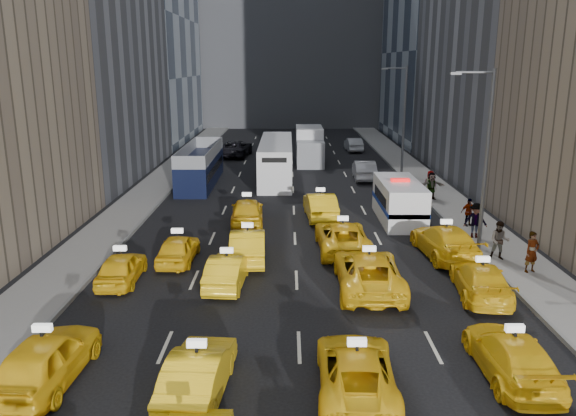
# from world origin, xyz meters

# --- Properties ---
(ground) EXTENTS (160.00, 160.00, 0.00)m
(ground) POSITION_xyz_m (0.00, 0.00, 0.00)
(ground) COLOR black
(ground) RESTS_ON ground
(sidewalk_west) EXTENTS (3.00, 90.00, 0.15)m
(sidewalk_west) POSITION_xyz_m (-10.50, 25.00, 0.07)
(sidewalk_west) COLOR gray
(sidewalk_west) RESTS_ON ground
(sidewalk_east) EXTENTS (3.00, 90.00, 0.15)m
(sidewalk_east) POSITION_xyz_m (10.50, 25.00, 0.07)
(sidewalk_east) COLOR gray
(sidewalk_east) RESTS_ON ground
(curb_west) EXTENTS (0.15, 90.00, 0.18)m
(curb_west) POSITION_xyz_m (-9.05, 25.00, 0.09)
(curb_west) COLOR slate
(curb_west) RESTS_ON ground
(curb_east) EXTENTS (0.15, 90.00, 0.18)m
(curb_east) POSITION_xyz_m (9.05, 25.00, 0.09)
(curb_east) COLOR slate
(curb_east) RESTS_ON ground
(streetlight_near) EXTENTS (2.15, 0.22, 9.00)m
(streetlight_near) POSITION_xyz_m (9.18, 12.00, 4.92)
(streetlight_near) COLOR #595B60
(streetlight_near) RESTS_ON ground
(streetlight_far) EXTENTS (2.15, 0.22, 9.00)m
(streetlight_far) POSITION_xyz_m (9.18, 32.00, 4.92)
(streetlight_far) COLOR #595B60
(streetlight_far) RESTS_ON ground
(taxi_4) EXTENTS (2.15, 4.74, 1.58)m
(taxi_4) POSITION_xyz_m (-7.50, -0.19, 0.79)
(taxi_4) COLOR yellow
(taxi_4) RESTS_ON ground
(taxi_5) EXTENTS (1.85, 4.43, 1.42)m
(taxi_5) POSITION_xyz_m (-2.92, -0.82, 0.71)
(taxi_5) COLOR yellow
(taxi_5) RESTS_ON ground
(taxi_6) EXTENTS (2.39, 4.85, 1.32)m
(taxi_6) POSITION_xyz_m (1.59, -0.56, 0.66)
(taxi_6) COLOR yellow
(taxi_6) RESTS_ON ground
(taxi_7) EXTENTS (1.91, 4.69, 1.36)m
(taxi_7) POSITION_xyz_m (6.39, 0.23, 0.68)
(taxi_7) COLOR yellow
(taxi_7) RESTS_ON ground
(taxi_8) EXTENTS (1.63, 3.91, 1.32)m
(taxi_8) POSITION_xyz_m (-7.58, 7.76, 0.66)
(taxi_8) COLOR yellow
(taxi_8) RESTS_ON ground
(taxi_9) EXTENTS (1.71, 4.21, 1.36)m
(taxi_9) POSITION_xyz_m (-2.96, 7.39, 0.68)
(taxi_9) COLOR yellow
(taxi_9) RESTS_ON ground
(taxi_10) EXTENTS (2.72, 5.72, 1.58)m
(taxi_10) POSITION_xyz_m (2.99, 6.97, 0.79)
(taxi_10) COLOR yellow
(taxi_10) RESTS_ON ground
(taxi_11) EXTENTS (2.44, 4.91, 1.37)m
(taxi_11) POSITION_xyz_m (7.46, 6.26, 0.69)
(taxi_11) COLOR yellow
(taxi_11) RESTS_ON ground
(taxi_12) EXTENTS (1.70, 3.98, 1.34)m
(taxi_12) POSITION_xyz_m (-5.61, 10.29, 0.67)
(taxi_12) COLOR yellow
(taxi_12) RESTS_ON ground
(taxi_13) EXTENTS (1.84, 4.73, 1.54)m
(taxi_13) POSITION_xyz_m (-2.30, 10.56, 0.77)
(taxi_13) COLOR yellow
(taxi_13) RESTS_ON ground
(taxi_14) EXTENTS (2.65, 5.46, 1.50)m
(taxi_14) POSITION_xyz_m (2.37, 11.90, 0.75)
(taxi_14) COLOR yellow
(taxi_14) RESTS_ON ground
(taxi_15) EXTENTS (2.67, 5.59, 1.57)m
(taxi_15) POSITION_xyz_m (7.29, 11.04, 0.79)
(taxi_15) COLOR yellow
(taxi_15) RESTS_ON ground
(taxi_16) EXTENTS (2.07, 4.68, 1.56)m
(taxi_16) POSITION_xyz_m (-2.79, 16.87, 0.78)
(taxi_16) COLOR yellow
(taxi_16) RESTS_ON ground
(taxi_17) EXTENTS (2.02, 4.91, 1.58)m
(taxi_17) POSITION_xyz_m (1.59, 18.07, 0.79)
(taxi_17) COLOR yellow
(taxi_17) RESTS_ON ground
(nypd_van) EXTENTS (2.45, 6.05, 2.58)m
(nypd_van) POSITION_xyz_m (6.29, 17.57, 1.17)
(nypd_van) COLOR white
(nypd_van) RESTS_ON ground
(double_decker) EXTENTS (2.57, 10.34, 2.99)m
(double_decker) POSITION_xyz_m (-7.22, 28.12, 1.48)
(double_decker) COLOR black
(double_decker) RESTS_ON ground
(city_bus) EXTENTS (3.10, 12.22, 3.13)m
(city_bus) POSITION_xyz_m (-1.35, 30.12, 1.55)
(city_bus) COLOR silver
(city_bus) RESTS_ON ground
(box_truck) EXTENTS (3.06, 7.39, 3.30)m
(box_truck) POSITION_xyz_m (1.65, 37.66, 1.62)
(box_truck) COLOR silver
(box_truck) RESTS_ON ground
(misc_car_0) EXTENTS (1.79, 4.78, 1.56)m
(misc_car_0) POSITION_xyz_m (5.82, 29.89, 0.78)
(misc_car_0) COLOR #A8A9B0
(misc_car_0) RESTS_ON ground
(misc_car_1) EXTENTS (3.42, 6.21, 1.65)m
(misc_car_1) POSITION_xyz_m (-5.75, 41.45, 0.82)
(misc_car_1) COLOR black
(misc_car_1) RESTS_ON ground
(misc_car_2) EXTENTS (2.23, 4.89, 1.39)m
(misc_car_2) POSITION_xyz_m (2.44, 46.94, 0.69)
(misc_car_2) COLOR slate
(misc_car_2) RESTS_ON ground
(misc_car_3) EXTENTS (2.35, 4.77, 1.56)m
(misc_car_3) POSITION_xyz_m (-1.46, 42.01, 0.78)
(misc_car_3) COLOR black
(misc_car_3) RESTS_ON ground
(misc_car_4) EXTENTS (1.72, 4.43, 1.44)m
(misc_car_4) POSITION_xyz_m (6.65, 44.95, 0.72)
(misc_car_4) COLOR #A0A4A8
(misc_car_4) RESTS_ON ground
(pedestrian_0) EXTENTS (0.79, 0.65, 1.88)m
(pedestrian_0) POSITION_xyz_m (10.48, 8.60, 1.09)
(pedestrian_0) COLOR gray
(pedestrian_0) RESTS_ON sidewalk_east
(pedestrian_1) EXTENTS (1.02, 0.80, 1.85)m
(pedestrian_1) POSITION_xyz_m (9.65, 10.28, 1.08)
(pedestrian_1) COLOR gray
(pedestrian_1) RESTS_ON sidewalk_east
(pedestrian_2) EXTENTS (1.27, 0.65, 1.89)m
(pedestrian_2) POSITION_xyz_m (9.63, 13.71, 1.09)
(pedestrian_2) COLOR gray
(pedestrian_2) RESTS_ON sidewalk_east
(pedestrian_3) EXTENTS (1.01, 0.64, 1.60)m
(pedestrian_3) POSITION_xyz_m (9.96, 15.95, 0.95)
(pedestrian_3) COLOR gray
(pedestrian_3) RESTS_ON sidewalk_east
(pedestrian_4) EXTENTS (0.95, 0.58, 1.86)m
(pedestrian_4) POSITION_xyz_m (9.47, 23.00, 1.08)
(pedestrian_4) COLOR gray
(pedestrian_4) RESTS_ON sidewalk_east
(pedestrian_5) EXTENTS (1.78, 0.70, 1.87)m
(pedestrian_5) POSITION_xyz_m (9.42, 22.37, 1.08)
(pedestrian_5) COLOR gray
(pedestrian_5) RESTS_ON sidewalk_east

